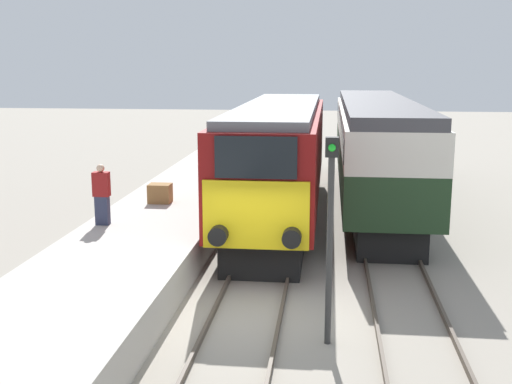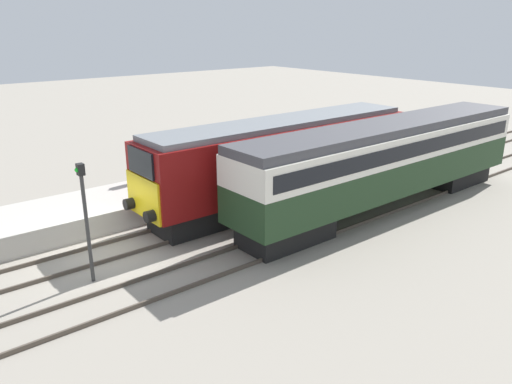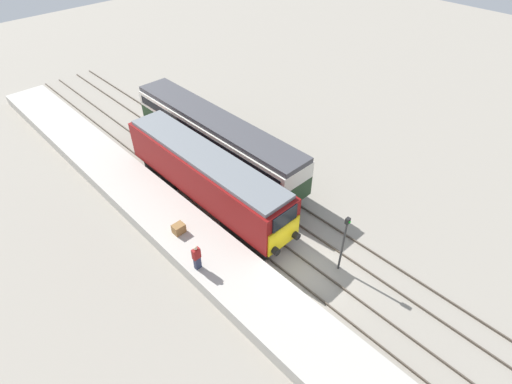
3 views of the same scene
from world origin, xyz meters
The scene contains 9 objects.
ground_plane centered at (0.00, 0.00, 0.00)m, with size 120.00×120.00×0.00m, color gray.
platform_left centered at (-3.30, 8.00, 0.45)m, with size 3.50×50.00×0.90m.
rails_near_track centered at (0.00, 5.00, 0.07)m, with size 1.51×60.00×0.14m.
rails_far_track centered at (3.40, 5.00, 0.07)m, with size 1.50×60.00×0.14m.
locomotive centered at (0.00, 8.66, 2.20)m, with size 2.70×14.40×3.93m.
passenger_carriage centered at (3.40, 11.78, 2.36)m, with size 2.75×16.33×3.92m.
person_on_platform centered at (-4.48, 3.86, 1.73)m, with size 0.44×0.26×1.68m.
signal_post centered at (1.70, -1.12, 2.35)m, with size 0.24×0.28×3.96m.
luggage_crate centered at (-3.65, 6.79, 1.20)m, with size 0.70×0.56×0.60m.
Camera 2 is at (16.30, -6.11, 7.96)m, focal length 35.00 mm.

